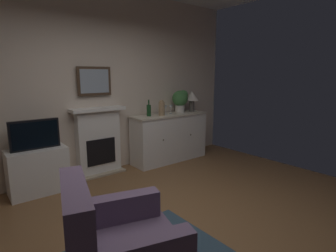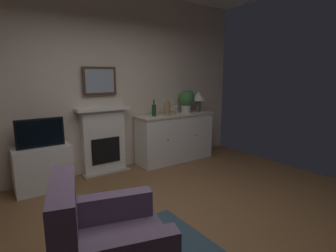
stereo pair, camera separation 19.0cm
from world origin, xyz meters
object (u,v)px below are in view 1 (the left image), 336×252
Objects in this scene: wine_glass_center at (171,107)px; tv_cabinet at (38,171)px; fireplace_unit at (99,141)px; wine_glass_left at (166,108)px; potted_plant_small at (180,99)px; armchair at (118,250)px; wine_bottle at (149,110)px; table_lamp at (192,97)px; framed_picture at (94,81)px; tv_set at (35,135)px; sideboard_cabinet at (170,137)px; vase_decorative at (162,108)px.

tv_cabinet is at bearing 179.81° from wine_glass_center.
wine_glass_left is (1.27, -0.15, 0.47)m from fireplace_unit.
wine_glass_left is at bearing -177.12° from potted_plant_small.
potted_plant_small is at bearing 41.52° from armchair.
wine_bottle is at bearing 0.42° from tv_cabinet.
table_lamp reaches higher than wine_glass_center.
framed_picture reaches higher than tv_set.
table_lamp is (0.57, 0.00, 0.72)m from sideboard_cabinet.
sideboard_cabinet is 3.25m from armchair.
vase_decorative is at bearing -1.14° from tv_set.
framed_picture is 3.33× the size of wine_glass_center.
potted_plant_small is (0.31, 0.05, 0.70)m from sideboard_cabinet.
tv_set is (-2.36, -0.02, -0.19)m from wine_glass_center.
wine_glass_left is at bearing -8.78° from framed_picture.
fireplace_unit is 6.67× the size of wine_glass_center.
wine_bottle is 0.47× the size of tv_set.
fireplace_unit reaches higher than wine_glass_center.
table_lamp reaches higher than tv_cabinet.
tv_cabinet is at bearing -167.99° from framed_picture.
potted_plant_small reaches higher than vase_decorative.
tv_set is at bearing -179.84° from table_lamp.
sideboard_cabinet is at bearing -180.00° from table_lamp.
tv_cabinet is at bearing 178.22° from vase_decorative.
sideboard_cabinet is 2.45× the size of tv_set.
wine_glass_left is (-0.07, 0.03, 0.57)m from sideboard_cabinet.
framed_picture is 1.96× the size of vase_decorative.
armchair is (-2.89, -2.28, -0.79)m from table_lamp.
wine_glass_center is (0.04, 0.01, 0.57)m from sideboard_cabinet.
potted_plant_small reaches higher than tv_cabinet.
wine_glass_left is 0.22× the size of tv_cabinet.
table_lamp is 3.01m from tv_cabinet.
potted_plant_small is (0.27, 0.04, 0.13)m from wine_glass_center.
tv_cabinet is at bearing 179.63° from sideboard_cabinet.
vase_decorative is at bearing -13.65° from framed_picture.
potted_plant_small is at bearing 170.07° from table_lamp.
wine_glass_center reaches higher than armchair.
fireplace_unit is 1.24m from vase_decorative.
tv_cabinet is (-2.10, 0.07, -0.72)m from vase_decorative.
table_lamp reaches higher than fireplace_unit.
wine_bottle reaches higher than wine_glass_left.
wine_glass_left is (-0.64, 0.03, -0.16)m from table_lamp.
table_lamp is at bearing 0.16° from tv_set.
armchair is (0.00, -2.30, 0.07)m from tv_cabinet.
vase_decorative is 0.37× the size of tv_cabinet.
wine_glass_center is 0.17× the size of armchair.
tv_cabinet is at bearing 90.02° from armchair.
framed_picture reaches higher than vase_decorative.
potted_plant_small is at bearing 1.26° from wine_bottle.
wine_glass_center reaches higher than tv_cabinet.
wine_glass_center is 3.34m from armchair.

